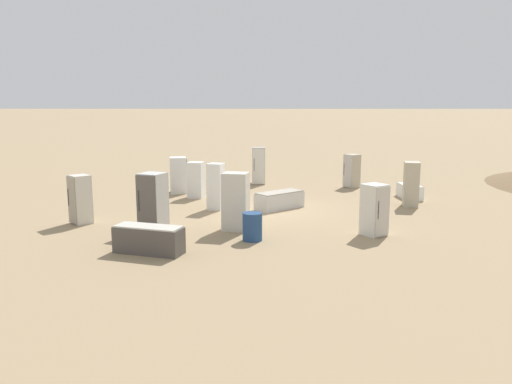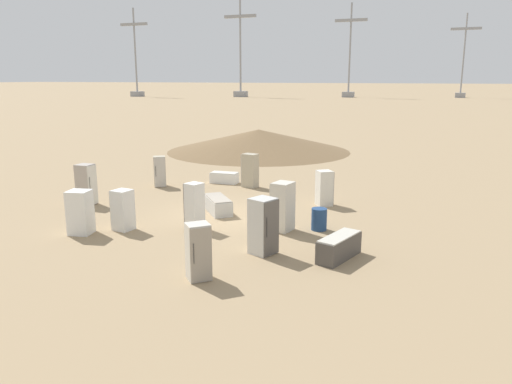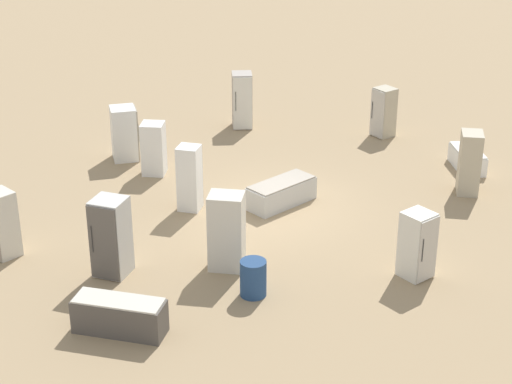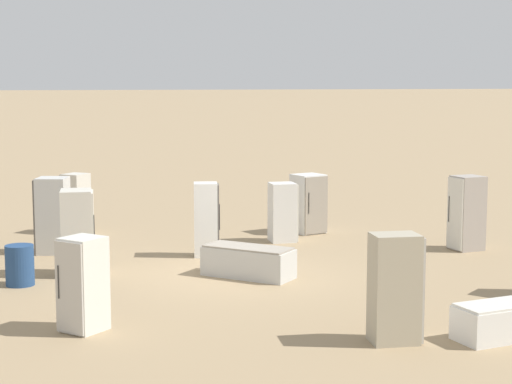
# 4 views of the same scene
# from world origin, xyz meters

# --- Properties ---
(ground_plane) EXTENTS (1000.00, 1000.00, 0.00)m
(ground_plane) POSITION_xyz_m (0.00, 0.00, 0.00)
(ground_plane) COLOR #9E8460
(discarded_fridge_0) EXTENTS (0.91, 0.91, 1.63)m
(discarded_fridge_0) POSITION_xyz_m (-3.66, -4.28, 0.81)
(discarded_fridge_0) COLOR white
(discarded_fridge_0) RESTS_ON ground_plane
(discarded_fridge_1) EXTENTS (0.76, 0.67, 1.85)m
(discarded_fridge_1) POSITION_xyz_m (-6.35, -0.70, 0.92)
(discarded_fridge_1) COLOR #A89E93
(discarded_fridge_1) RESTS_ON ground_plane
(discarded_fridge_2) EXTENTS (0.96, 0.94, 1.85)m
(discarded_fridge_2) POSITION_xyz_m (3.33, -3.85, 0.93)
(discarded_fridge_2) COLOR silver
(discarded_fridge_2) RESTS_ON ground_plane
(discarded_fridge_3) EXTENTS (1.53, 0.81, 0.59)m
(discarded_fridge_3) POSITION_xyz_m (-2.55, 5.87, 0.29)
(discarded_fridge_3) COLOR white
(discarded_fridge_3) RESTS_ON ground_plane
(discarded_fridge_4) EXTENTS (1.14, 1.99, 0.76)m
(discarded_fridge_4) POSITION_xyz_m (5.75, -3.42, 0.38)
(discarded_fridge_4) COLOR #4C4742
(discarded_fridge_4) RESTS_ON ground_plane
(discarded_fridge_5) EXTENTS (0.87, 0.87, 1.65)m
(discarded_fridge_5) POSITION_xyz_m (2.38, -6.53, 0.82)
(discarded_fridge_5) COLOR beige
(discarded_fridge_5) RESTS_ON ground_plane
(discarded_fridge_6) EXTENTS (1.86, 1.98, 0.66)m
(discarded_fridge_6) POSITION_xyz_m (-0.26, 0.24, 0.33)
(discarded_fridge_6) COLOR silver
(discarded_fridge_6) RESTS_ON ground_plane
(discarded_fridge_7) EXTENTS (0.82, 0.90, 1.85)m
(discarded_fridge_7) POSITION_xyz_m (3.12, -1.23, 0.92)
(discarded_fridge_7) COLOR beige
(discarded_fridge_7) RESTS_ON ground_plane
(discarded_fridge_8) EXTENTS (0.75, 0.72, 1.54)m
(discarded_fridge_8) POSITION_xyz_m (-2.51, -3.33, 0.77)
(discarded_fridge_8) COLOR white
(discarded_fridge_8) RESTS_ON ground_plane
(discarded_fridge_9) EXTENTS (0.87, 0.70, 1.76)m
(discarded_fridge_9) POSITION_xyz_m (-0.87, 5.43, 0.88)
(discarded_fridge_9) COLOR #B2A88E
(discarded_fridge_9) RESTS_ON ground_plane
(discarded_fridge_10) EXTENTS (0.84, 0.84, 1.61)m
(discarded_fridge_10) POSITION_xyz_m (-5.35, 3.84, 0.80)
(discarded_fridge_10) COLOR #B2A88E
(discarded_fridge_10) RESTS_ON ground_plane
(discarded_fridge_11) EXTENTS (0.90, 0.88, 1.59)m
(discarded_fridge_11) POSITION_xyz_m (3.69, 3.05, 0.79)
(discarded_fridge_11) COLOR silver
(discarded_fridge_11) RESTS_ON ground_plane
(discarded_fridge_12) EXTENTS (0.72, 0.70, 1.77)m
(discarded_fridge_12) POSITION_xyz_m (-0.07, -2.19, 0.88)
(discarded_fridge_12) COLOR white
(discarded_fridge_12) RESTS_ON ground_plane
(rusty_barrel) EXTENTS (0.58, 0.58, 0.83)m
(rusty_barrel) POSITION_xyz_m (4.40, -0.66, 0.42)
(rusty_barrel) COLOR navy
(rusty_barrel) RESTS_ON ground_plane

